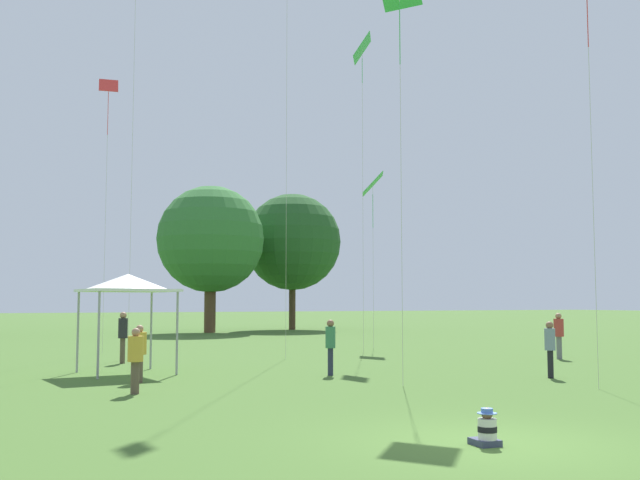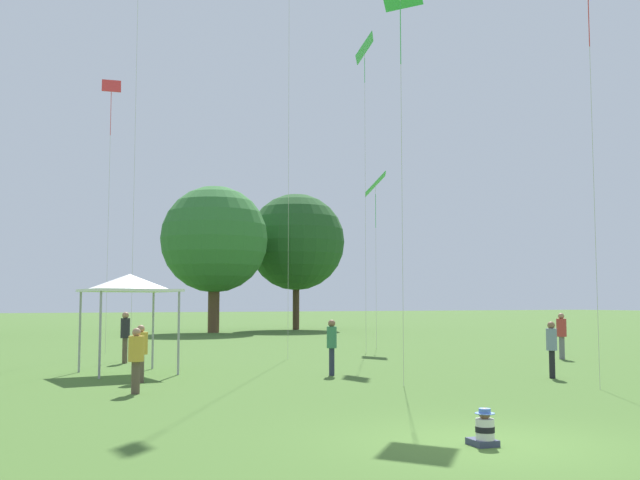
% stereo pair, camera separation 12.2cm
% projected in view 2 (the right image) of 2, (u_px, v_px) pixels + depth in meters
% --- Properties ---
extents(ground_plane, '(300.00, 300.00, 0.00)m').
position_uv_depth(ground_plane, '(487.00, 443.00, 11.67)').
color(ground_plane, '#426628').
extents(seated_toddler, '(0.40, 0.48, 0.58)m').
position_uv_depth(seated_toddler, '(484.00, 430.00, 11.44)').
color(seated_toddler, '#383D56').
rests_on(seated_toddler, ground).
extents(person_standing_0, '(0.49, 0.49, 1.77)m').
position_uv_depth(person_standing_0, '(561.00, 332.00, 28.79)').
color(person_standing_0, slate).
rests_on(person_standing_0, ground).
extents(person_standing_1, '(0.35, 0.35, 1.63)m').
position_uv_depth(person_standing_1, '(552.00, 344.00, 21.64)').
color(person_standing_1, black).
rests_on(person_standing_1, ground).
extents(person_standing_2, '(0.45, 0.45, 1.84)m').
position_uv_depth(person_standing_2, '(125.00, 332.00, 26.92)').
color(person_standing_2, brown).
rests_on(person_standing_2, ground).
extents(person_standing_3, '(0.55, 0.55, 1.57)m').
position_uv_depth(person_standing_3, '(141.00, 349.00, 20.46)').
color(person_standing_3, brown).
rests_on(person_standing_3, ground).
extents(person_standing_6, '(0.42, 0.42, 1.66)m').
position_uv_depth(person_standing_6, '(332.00, 342.00, 22.48)').
color(person_standing_6, '#282D42').
rests_on(person_standing_6, ground).
extents(person_standing_7, '(0.51, 0.51, 1.57)m').
position_uv_depth(person_standing_7, '(136.00, 355.00, 17.98)').
color(person_standing_7, brown).
rests_on(person_standing_7, ground).
extents(canopy_tent, '(2.89, 2.89, 3.07)m').
position_uv_depth(canopy_tent, '(129.00, 284.00, 23.22)').
color(canopy_tent, white).
rests_on(canopy_tent, ground).
extents(kite_2, '(0.89, 0.64, 12.06)m').
position_uv_depth(kite_2, '(111.00, 99.00, 32.98)').
color(kite_2, red).
rests_on(kite_2, ground).
extents(kite_3, '(1.34, 1.52, 14.10)m').
position_uv_depth(kite_3, '(365.00, 55.00, 33.48)').
color(kite_3, green).
rests_on(kite_3, ground).
extents(kite_4, '(1.57, 1.73, 8.45)m').
position_uv_depth(kite_4, '(375.00, 186.00, 36.38)').
color(kite_4, green).
rests_on(kite_4, ground).
extents(distant_tree_0, '(7.75, 7.75, 10.62)m').
position_uv_depth(distant_tree_0, '(214.00, 239.00, 54.27)').
color(distant_tree_0, brown).
rests_on(distant_tree_0, ground).
extents(distant_tree_3, '(7.77, 7.77, 10.91)m').
position_uv_depth(distant_tree_3, '(296.00, 242.00, 60.23)').
color(distant_tree_3, '#473323').
rests_on(distant_tree_3, ground).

